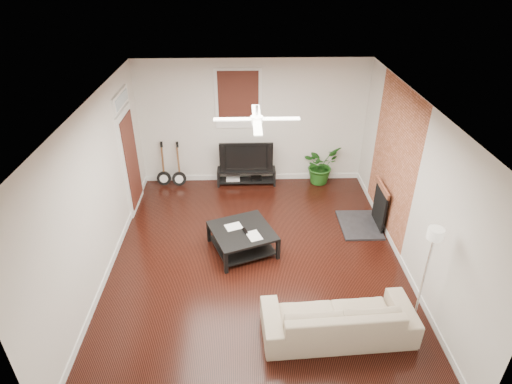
# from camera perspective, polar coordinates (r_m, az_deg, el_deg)

# --- Properties ---
(room) EXTENTS (5.01, 6.01, 2.81)m
(room) POSITION_cam_1_polar(r_m,az_deg,el_deg) (6.70, 0.10, 0.13)
(room) COLOR black
(room) RESTS_ON ground
(brick_accent) EXTENTS (0.02, 2.20, 2.80)m
(brick_accent) POSITION_cam_1_polar(r_m,az_deg,el_deg) (8.04, 17.94, 3.95)
(brick_accent) COLOR #A05433
(brick_accent) RESTS_ON floor
(fireplace) EXTENTS (0.80, 1.10, 0.92)m
(fireplace) POSITION_cam_1_polar(r_m,az_deg,el_deg) (8.38, 15.09, -1.80)
(fireplace) COLOR black
(fireplace) RESTS_ON floor
(window_back) EXTENTS (1.00, 0.06, 1.30)m
(window_back) POSITION_cam_1_polar(r_m,az_deg,el_deg) (9.20, -2.39, 12.40)
(window_back) COLOR black
(window_back) RESTS_ON wall_back
(door_left) EXTENTS (0.08, 1.00, 2.50)m
(door_left) POSITION_cam_1_polar(r_m,az_deg,el_deg) (8.76, -16.68, 5.26)
(door_left) COLOR white
(door_left) RESTS_ON wall_left
(tv_stand) EXTENTS (1.32, 0.35, 0.37)m
(tv_stand) POSITION_cam_1_polar(r_m,az_deg,el_deg) (9.72, -1.30, 2.11)
(tv_stand) COLOR black
(tv_stand) RESTS_ON floor
(tv) EXTENTS (1.19, 0.16, 0.68)m
(tv) POSITION_cam_1_polar(r_m,az_deg,el_deg) (9.50, -1.34, 4.99)
(tv) COLOR black
(tv) RESTS_ON tv_stand
(coffee_table) EXTENTS (1.32, 1.32, 0.43)m
(coffee_table) POSITION_cam_1_polar(r_m,az_deg,el_deg) (7.61, -1.85, -6.45)
(coffee_table) COLOR black
(coffee_table) RESTS_ON floor
(sofa) EXTENTS (2.14, 0.94, 0.61)m
(sofa) POSITION_cam_1_polar(r_m,az_deg,el_deg) (6.21, 11.01, -16.23)
(sofa) COLOR #C3AF92
(sofa) RESTS_ON floor
(floor_lamp) EXTENTS (0.30, 0.30, 1.71)m
(floor_lamp) POSITION_cam_1_polar(r_m,az_deg,el_deg) (6.24, 21.61, -11.03)
(floor_lamp) COLOR white
(floor_lamp) RESTS_ON floor
(potted_plant) EXTENTS (1.06, 1.04, 0.89)m
(potted_plant) POSITION_cam_1_polar(r_m,az_deg,el_deg) (9.79, 8.67, 3.67)
(potted_plant) COLOR #1F5819
(potted_plant) RESTS_ON floor
(guitar_left) EXTENTS (0.34, 0.25, 1.03)m
(guitar_left) POSITION_cam_1_polar(r_m,az_deg,el_deg) (9.72, -12.50, 3.54)
(guitar_left) COLOR black
(guitar_left) RESTS_ON floor
(guitar_right) EXTENTS (0.35, 0.28, 1.03)m
(guitar_right) POSITION_cam_1_polar(r_m,az_deg,el_deg) (9.63, -10.48, 3.51)
(guitar_right) COLOR black
(guitar_right) RESTS_ON floor
(ceiling_fan) EXTENTS (1.24, 1.24, 0.32)m
(ceiling_fan) POSITION_cam_1_polar(r_m,az_deg,el_deg) (6.19, 0.11, 9.81)
(ceiling_fan) COLOR white
(ceiling_fan) RESTS_ON ceiling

